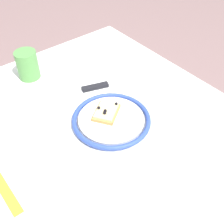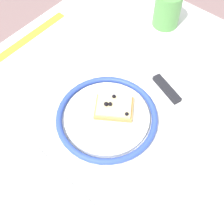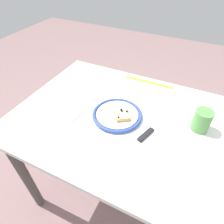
{
  "view_description": "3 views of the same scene",
  "coord_description": "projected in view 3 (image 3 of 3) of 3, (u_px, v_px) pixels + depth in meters",
  "views": [
    {
      "loc": [
        -0.46,
        0.36,
        1.31
      ],
      "look_at": [
        0.01,
        -0.02,
        0.73
      ],
      "focal_mm": 46.18,
      "sensor_mm": 36.0,
      "label": 1
    },
    {
      "loc": [
        -0.26,
        -0.24,
        1.28
      ],
      "look_at": [
        0.02,
        -0.01,
        0.72
      ],
      "focal_mm": 47.02,
      "sensor_mm": 36.0,
      "label": 2
    },
    {
      "loc": [
        0.26,
        -0.6,
        1.32
      ],
      "look_at": [
        -0.02,
        -0.02,
        0.74
      ],
      "focal_mm": 30.75,
      "sensor_mm": 36.0,
      "label": 3
    }
  ],
  "objects": [
    {
      "name": "ground_plane",
      "position": [
        116.0,
        187.0,
        1.37
      ],
      "size": [
        6.0,
        6.0,
        0.0
      ],
      "primitive_type": "plane",
      "color": "gray"
    },
    {
      "name": "dining_table",
      "position": [
        117.0,
        131.0,
        0.97
      ],
      "size": [
        0.95,
        0.75,
        0.71
      ],
      "color": "white",
      "rests_on": "ground_plane"
    },
    {
      "name": "plate",
      "position": [
        118.0,
        115.0,
        0.88
      ],
      "size": [
        0.23,
        0.23,
        0.02
      ],
      "color": "white",
      "rests_on": "dining_table"
    },
    {
      "name": "measuring_tape",
      "position": [
        149.0,
        82.0,
        1.1
      ],
      "size": [
        0.29,
        0.02,
        0.0
      ],
      "primitive_type": "cube",
      "rotation": [
        0.0,
        0.0,
        0.0
      ],
      "color": "yellow",
      "rests_on": "dining_table"
    },
    {
      "name": "fork",
      "position": [
        84.0,
        109.0,
        0.93
      ],
      "size": [
        0.02,
        0.2,
        0.0
      ],
      "color": "#BABABA",
      "rests_on": "dining_table"
    },
    {
      "name": "pizza_slice_near",
      "position": [
        122.0,
        114.0,
        0.87
      ],
      "size": [
        0.1,
        0.11,
        0.03
      ],
      "color": "tan",
      "rests_on": "plate"
    },
    {
      "name": "knife",
      "position": [
        150.0,
        131.0,
        0.82
      ],
      "size": [
        0.1,
        0.23,
        0.01
      ],
      "color": "silver",
      "rests_on": "dining_table"
    },
    {
      "name": "cup",
      "position": [
        202.0,
        120.0,
        0.8
      ],
      "size": [
        0.07,
        0.07,
        0.1
      ],
      "primitive_type": "cylinder",
      "color": "#599E4C",
      "rests_on": "dining_table"
    }
  ]
}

